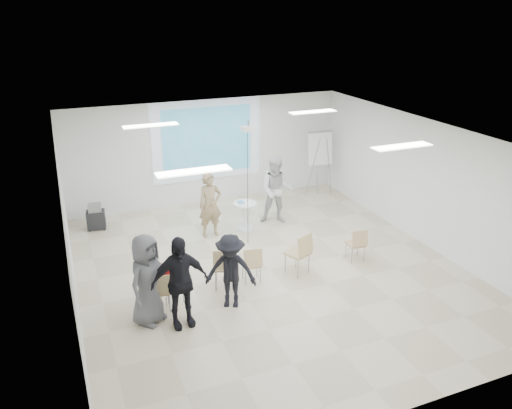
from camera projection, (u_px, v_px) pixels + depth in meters
name	position (u px, v px, depth m)	size (l,w,h in m)	color
floor	(270.00, 272.00, 10.99)	(8.00, 9.00, 0.10)	beige
ceiling	(271.00, 134.00, 9.84)	(8.00, 9.00, 0.10)	white
wall_back	(207.00, 152.00, 14.33)	(8.00, 0.10, 3.00)	silver
wall_left	(65.00, 238.00, 9.00)	(0.10, 9.00, 3.00)	silver
wall_right	(427.00, 183.00, 11.83)	(0.10, 9.00, 3.00)	silver
projection_halo	(207.00, 140.00, 14.15)	(3.20, 0.01, 2.30)	silver
projection_image	(207.00, 140.00, 14.13)	(2.60, 0.01, 1.90)	teal
pedestal_table	(245.00, 214.00, 12.82)	(0.66, 0.66, 0.75)	silver
player_left	(210.00, 201.00, 12.29)	(0.68, 0.46, 1.86)	#9A835E
player_right	(277.00, 187.00, 13.03)	(0.96, 0.77, 1.99)	silver
controller_left	(214.00, 185.00, 12.45)	(0.04, 0.12, 0.04)	silver
controller_right	(267.00, 172.00, 13.05)	(0.04, 0.12, 0.04)	white
chair_far_left	(160.00, 289.00, 9.32)	(0.42, 0.45, 0.80)	tan
chair_left_mid	(172.00, 278.00, 9.60)	(0.44, 0.48, 0.90)	tan
chair_left_inner	(224.00, 265.00, 10.08)	(0.54, 0.56, 0.89)	tan
chair_center	(252.00, 262.00, 10.28)	(0.44, 0.47, 0.83)	tan
chair_right_inner	(300.00, 251.00, 10.59)	(0.60, 0.62, 0.95)	tan
chair_right_far	(357.00, 242.00, 11.17)	(0.41, 0.44, 0.80)	tan
red_jacket	(173.00, 273.00, 9.41)	(0.46, 0.11, 0.44)	#A71414
laptop	(224.00, 265.00, 10.19)	(0.33, 0.24, 0.03)	black
audience_left	(179.00, 276.00, 8.73)	(1.17, 0.70, 2.01)	black
audience_mid	(231.00, 267.00, 9.36)	(1.10, 0.60, 1.70)	black
audience_outer	(147.00, 275.00, 8.84)	(0.95, 0.62, 1.94)	#595A5F
flipchart_easel	(320.00, 148.00, 14.74)	(0.86, 0.66, 2.01)	#94979C
av_cart	(96.00, 217.00, 12.88)	(0.50, 0.42, 0.69)	black
ceiling_projector	(249.00, 135.00, 11.29)	(0.30, 0.25, 3.00)	white
fluor_panel_nw	(151.00, 125.00, 10.89)	(1.20, 0.30, 0.02)	white
fluor_panel_ne	(313.00, 112.00, 12.29)	(1.20, 0.30, 0.02)	white
fluor_panel_sw	(194.00, 171.00, 7.88)	(1.20, 0.30, 0.02)	white
fluor_panel_se	(402.00, 146.00, 9.28)	(1.20, 0.30, 0.02)	white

